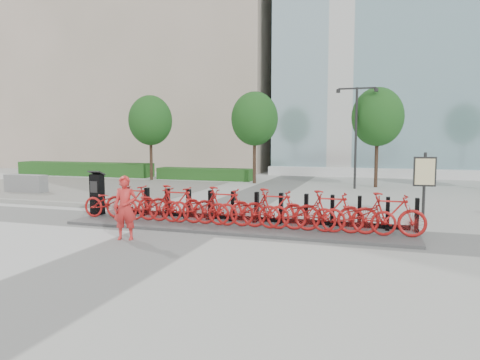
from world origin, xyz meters
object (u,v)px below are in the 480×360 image
(bike_0, at_px, (111,202))
(map_sign, at_px, (425,174))
(kiosk, at_px, (97,193))
(worker_red, at_px, (125,208))
(jersey_barrier, at_px, (26,183))

(bike_0, relative_size, map_sign, 0.89)
(bike_0, relative_size, kiosk, 1.31)
(kiosk, distance_m, worker_red, 3.56)
(bike_0, bearing_deg, kiosk, 60.62)
(bike_0, bearing_deg, worker_red, -138.09)
(jersey_barrier, relative_size, map_sign, 1.02)
(jersey_barrier, bearing_deg, bike_0, -31.07)
(kiosk, bearing_deg, bike_0, -29.57)
(worker_red, relative_size, map_sign, 0.77)
(worker_red, distance_m, map_sign, 9.14)
(map_sign, bearing_deg, jersey_barrier, 169.08)
(bike_0, distance_m, jersey_barrier, 9.45)
(kiosk, xyz_separation_m, worker_red, (2.59, -2.44, 0.04))
(kiosk, bearing_deg, map_sign, 17.16)
(kiosk, distance_m, map_sign, 10.34)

